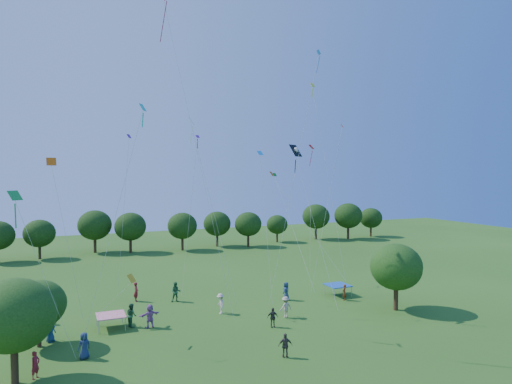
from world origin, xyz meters
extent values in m
cylinder|color=#422B19|center=(-16.24, 12.20, 1.04)|extent=(0.43, 0.43, 2.08)
ellipsoid|color=#224C15|center=(-16.24, 12.20, 4.11)|extent=(4.78, 4.78, 4.31)
cylinder|color=#422B19|center=(-15.18, 17.99, 0.73)|extent=(0.30, 0.30, 1.45)
ellipsoid|color=#224C15|center=(-15.18, 17.99, 3.07)|extent=(3.82, 3.82, 3.44)
cylinder|color=#422B19|center=(14.22, 14.94, 0.99)|extent=(0.41, 0.41, 1.99)
ellipsoid|color=#224C15|center=(14.22, 14.94, 3.96)|extent=(4.64, 4.64, 4.18)
cylinder|color=#422B19|center=(-16.56, 54.89, 0.92)|extent=(0.38, 0.38, 1.84)
ellipsoid|color=#1B3B10|center=(-16.56, 54.89, 3.72)|extent=(4.42, 4.42, 3.98)
cylinder|color=#422B19|center=(-8.83, 57.29, 1.07)|extent=(0.44, 0.44, 2.14)
ellipsoid|color=#1B3B10|center=(-8.83, 57.29, 4.33)|extent=(5.14, 5.14, 4.63)
cylinder|color=#422B19|center=(-3.73, 55.12, 1.01)|extent=(0.42, 0.42, 2.03)
ellipsoid|color=#1B3B10|center=(-3.73, 55.12, 4.09)|extent=(4.86, 4.86, 4.37)
cylinder|color=#422B19|center=(4.25, 54.00, 0.98)|extent=(0.40, 0.40, 1.96)
ellipsoid|color=#1B3B10|center=(4.25, 54.00, 3.96)|extent=(4.71, 4.71, 4.24)
cylinder|color=#422B19|center=(10.62, 55.53, 0.96)|extent=(0.39, 0.39, 1.91)
ellipsoid|color=#1B3B10|center=(10.62, 55.53, 3.87)|extent=(4.59, 4.59, 4.13)
cylinder|color=#422B19|center=(15.42, 53.36, 0.94)|extent=(0.39, 0.39, 1.89)
ellipsoid|color=#1B3B10|center=(15.42, 53.36, 3.82)|extent=(4.54, 4.54, 4.08)
cylinder|color=#422B19|center=(22.08, 55.90, 0.79)|extent=(0.33, 0.33, 1.58)
ellipsoid|color=#1B3B10|center=(22.08, 55.90, 3.20)|extent=(3.80, 3.80, 3.42)
cylinder|color=#422B19|center=(30.27, 56.13, 1.07)|extent=(0.44, 0.44, 2.13)
ellipsoid|color=#1B3B10|center=(30.27, 56.13, 4.31)|extent=(5.12, 5.12, 4.61)
cylinder|color=#422B19|center=(36.10, 54.14, 1.09)|extent=(0.45, 0.45, 2.18)
ellipsoid|color=#1B3B10|center=(36.10, 54.14, 4.41)|extent=(5.24, 5.24, 4.72)
cylinder|color=#422B19|center=(42.14, 55.19, 0.91)|extent=(0.37, 0.37, 1.81)
ellipsoid|color=#1B3B10|center=(42.14, 55.19, 3.66)|extent=(4.35, 4.35, 3.91)
cube|color=red|center=(-10.06, 20.06, 1.05)|extent=(2.20, 2.20, 0.08)
cylinder|color=#999999|center=(-11.06, 19.06, 0.55)|extent=(0.05, 0.05, 1.10)
cylinder|color=#999999|center=(-9.06, 19.06, 0.55)|extent=(0.05, 0.05, 1.10)
cylinder|color=#999999|center=(-11.06, 21.06, 0.55)|extent=(0.05, 0.05, 1.10)
cylinder|color=#999999|center=(-9.06, 21.06, 0.55)|extent=(0.05, 0.05, 1.10)
cube|color=#1B52B2|center=(12.13, 21.24, 1.05)|extent=(2.20, 2.20, 0.08)
cylinder|color=#999999|center=(11.13, 20.24, 0.55)|extent=(0.05, 0.05, 1.10)
cylinder|color=#999999|center=(13.13, 20.24, 0.55)|extent=(0.05, 0.05, 1.10)
cylinder|color=#999999|center=(11.13, 22.24, 0.55)|extent=(0.05, 0.05, 1.10)
cylinder|color=#999999|center=(13.13, 22.24, 0.55)|extent=(0.05, 0.05, 1.10)
imported|color=navy|center=(6.54, 21.76, 0.88)|extent=(0.47, 0.87, 1.77)
imported|color=maroon|center=(11.70, 19.43, 0.79)|extent=(0.70, 0.64, 1.58)
imported|color=#285E34|center=(-3.52, 25.43, 0.95)|extent=(1.02, 0.69, 1.91)
imported|color=beige|center=(-0.78, 20.16, 0.90)|extent=(0.60, 1.21, 1.80)
imported|color=#3A352E|center=(1.96, 15.17, 0.79)|extent=(0.99, 0.59, 1.58)
imported|color=#A764AB|center=(-7.16, 18.98, 0.95)|extent=(1.88, 1.07, 1.90)
imported|color=navy|center=(-12.31, 14.46, 0.89)|extent=(1.00, 0.81, 1.78)
imported|color=maroon|center=(-7.04, 27.09, 0.93)|extent=(0.48, 0.71, 1.86)
imported|color=#245631|center=(-8.49, 19.80, 0.95)|extent=(0.72, 1.03, 1.89)
imported|color=#A89D86|center=(4.05, 16.97, 0.91)|extent=(1.26, 0.72, 1.82)
imported|color=#463C38|center=(0.18, 9.38, 0.82)|extent=(1.05, 0.70, 1.63)
imported|color=#AD659B|center=(-15.21, 23.41, 0.87)|extent=(1.24, 1.71, 1.73)
imported|color=navy|center=(-14.44, 18.72, 0.88)|extent=(0.87, 0.98, 1.75)
imported|color=maroon|center=(-15.16, 12.49, 0.83)|extent=(0.71, 0.73, 1.67)
cube|color=black|center=(5.81, 18.56, 14.44)|extent=(1.43, 1.25, 1.08)
cube|color=black|center=(5.81, 18.61, 13.05)|extent=(0.12, 0.27, 1.18)
sphere|color=white|center=(5.81, 18.50, 14.54)|extent=(0.39, 0.39, 0.39)
cylinder|color=white|center=(5.81, 18.50, 14.26)|extent=(0.27, 0.55, 0.35)
cylinder|color=white|center=(5.81, 18.50, 14.26)|extent=(0.27, 0.55, 0.35)
cylinder|color=beige|center=(6.36, 15.90, 7.61)|extent=(1.11, 5.35, 12.62)
cube|color=red|center=(-6.35, 16.69, 23.70)|extent=(0.48, 0.51, 2.94)
cylinder|color=beige|center=(-3.99, 15.54, 13.32)|extent=(4.74, 2.22, 24.05)
cube|color=red|center=(6.56, 17.06, 14.72)|extent=(0.50, 0.60, 0.39)
cube|color=red|center=(6.56, 17.11, 13.72)|extent=(0.20, 0.28, 1.31)
cylinder|color=beige|center=(7.19, 18.24, 7.90)|extent=(1.28, 2.39, 13.20)
cube|color=#E15A0B|center=(-14.17, 18.19, 13.26)|extent=(0.68, 0.40, 0.57)
cylinder|color=beige|center=(-13.18, 18.83, 7.14)|extent=(2.01, 1.30, 11.69)
cube|color=gold|center=(-8.93, 16.28, 4.74)|extent=(0.74, 0.81, 0.59)
cylinder|color=beige|center=(-10.11, 17.72, 2.87)|extent=(2.37, 2.90, 3.16)
cube|color=green|center=(-15.77, 9.01, 11.27)|extent=(0.75, 0.75, 0.50)
cube|color=green|center=(-15.77, 9.06, 10.20)|extent=(0.06, 0.30, 1.32)
cylinder|color=beige|center=(-14.33, 10.16, 6.15)|extent=(2.90, 2.33, 9.71)
cube|color=#168CE4|center=(3.00, 20.06, 14.25)|extent=(0.61, 0.51, 0.39)
cylinder|color=beige|center=(2.90, 18.53, 7.66)|extent=(0.20, 3.08, 12.73)
cube|color=#651A9C|center=(-7.83, 24.90, 15.77)|extent=(0.49, 0.50, 0.36)
cylinder|color=beige|center=(-8.41, 25.04, 8.44)|extent=(1.18, 0.29, 14.29)
cube|color=white|center=(-3.99, 17.70, 16.56)|extent=(0.60, 0.74, 0.55)
cube|color=white|center=(-3.99, 17.75, 15.49)|extent=(0.16, 0.30, 1.32)
cylinder|color=beige|center=(-2.09, 17.57, 8.80)|extent=(3.81, 0.27, 15.00)
cube|color=#0DC3B0|center=(-9.08, 9.65, 16.28)|extent=(0.51, 0.57, 0.43)
cube|color=#0DC3B0|center=(-9.08, 9.70, 15.54)|extent=(0.10, 0.20, 0.84)
cylinder|color=beige|center=(-10.89, 10.63, 8.69)|extent=(3.64, 1.99, 14.78)
cube|color=#E3560D|center=(8.61, 29.56, 12.36)|extent=(0.67, 0.67, 0.51)
cylinder|color=beige|center=(10.91, 25.44, 6.71)|extent=(4.63, 8.25, 10.82)
cube|color=#FF300D|center=(9.01, 16.01, 16.54)|extent=(0.37, 0.42, 0.29)
cylinder|color=beige|center=(8.41, 17.58, 8.84)|extent=(1.21, 3.16, 15.09)
cube|color=yellow|center=(10.75, 24.10, 21.60)|extent=(0.58, 0.46, 0.45)
cube|color=yellow|center=(10.75, 24.15, 20.83)|extent=(0.13, 0.21, 0.89)
cylinder|color=beige|center=(12.04, 22.84, 11.34)|extent=(2.60, 2.54, 20.09)
cube|color=#167A22|center=(7.49, 26.42, 12.26)|extent=(0.45, 0.32, 0.35)
cylinder|color=beige|center=(7.80, 22.70, 6.70)|extent=(0.66, 7.44, 10.80)
cube|color=blue|center=(5.10, 13.49, 21.86)|extent=(0.23, 0.40, 0.35)
cube|color=blue|center=(5.10, 13.54, 20.95)|extent=(0.23, 0.26, 1.31)
cylinder|color=beige|center=(3.70, 15.07, 11.50)|extent=(2.83, 3.19, 20.40)
cube|color=purple|center=(-2.05, 22.74, 15.76)|extent=(0.40, 0.34, 0.27)
cube|color=purple|center=(-2.05, 22.79, 15.10)|extent=(0.14, 0.21, 0.88)
cylinder|color=beige|center=(-2.84, 22.70, 8.46)|extent=(1.61, 0.09, 14.32)
camera|label=1|loc=(-13.55, -17.64, 12.43)|focal=32.00mm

